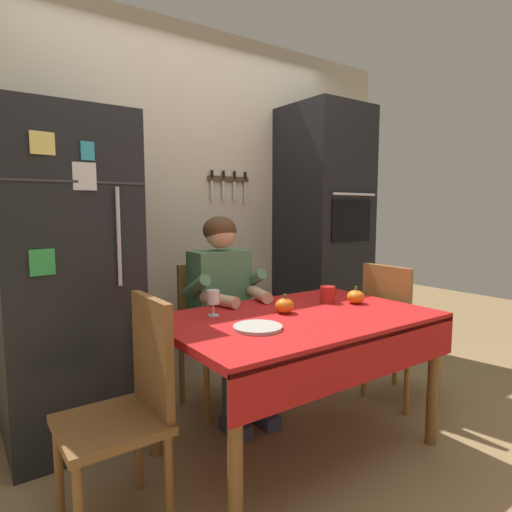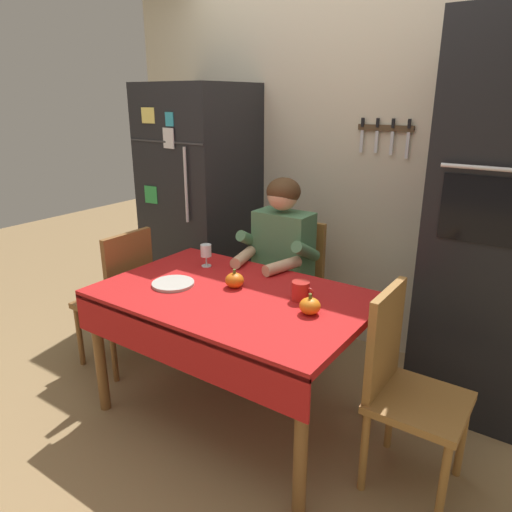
{
  "view_description": "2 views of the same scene",
  "coord_description": "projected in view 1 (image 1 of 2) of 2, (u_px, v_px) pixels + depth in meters",
  "views": [
    {
      "loc": [
        -1.45,
        -1.57,
        1.29
      ],
      "look_at": [
        -0.13,
        0.29,
        1.04
      ],
      "focal_mm": 30.17,
      "sensor_mm": 36.0,
      "label": 1
    },
    {
      "loc": [
        1.39,
        -1.7,
        1.71
      ],
      "look_at": [
        0.09,
        0.18,
        0.94
      ],
      "focal_mm": 33.23,
      "sensor_mm": 36.0,
      "label": 2
    }
  ],
  "objects": [
    {
      "name": "back_wall_assembly",
      "position": [
        194.0,
        208.0,
        3.23
      ],
      "size": [
        3.7,
        0.13,
        2.6
      ],
      "color": "beige",
      "rests_on": "ground"
    },
    {
      "name": "wall_oven",
      "position": [
        323.0,
        238.0,
        3.55
      ],
      "size": [
        0.6,
        0.64,
        2.1
      ],
      "color": "black",
      "rests_on": "ground"
    },
    {
      "name": "pumpkin_medium",
      "position": [
        285.0,
        306.0,
        2.27
      ],
      "size": [
        0.1,
        0.1,
        0.1
      ],
      "color": "orange",
      "rests_on": "dining_table"
    },
    {
      "name": "dining_table",
      "position": [
        301.0,
        331.0,
        2.24
      ],
      "size": [
        1.4,
        0.9,
        0.74
      ],
      "color": "brown",
      "rests_on": "ground"
    },
    {
      "name": "pumpkin_large",
      "position": [
        356.0,
        297.0,
        2.51
      ],
      "size": [
        0.1,
        0.1,
        0.1
      ],
      "color": "orange",
      "rests_on": "dining_table"
    },
    {
      "name": "serving_tray",
      "position": [
        257.0,
        327.0,
        1.98
      ],
      "size": [
        0.23,
        0.23,
        0.02
      ],
      "primitive_type": "cylinder",
      "color": "#B7B2A8",
      "rests_on": "dining_table"
    },
    {
      "name": "coffee_mug",
      "position": [
        328.0,
        294.0,
        2.53
      ],
      "size": [
        0.12,
        0.09,
        0.1
      ],
      "color": "#B2231E",
      "rests_on": "dining_table"
    },
    {
      "name": "ground_plane",
      "position": [
        309.0,
        457.0,
        2.25
      ],
      "size": [
        10.0,
        10.0,
        0.0
      ],
      "primitive_type": "plane",
      "color": "#93754C",
      "rests_on": "ground"
    },
    {
      "name": "chair_behind_person",
      "position": [
        210.0,
        327.0,
        2.84
      ],
      "size": [
        0.4,
        0.4,
        0.93
      ],
      "color": "#9E6B33",
      "rests_on": "ground"
    },
    {
      "name": "chair_left_side",
      "position": [
        130.0,
        401.0,
        1.75
      ],
      "size": [
        0.4,
        0.4,
        0.93
      ],
      "color": "brown",
      "rests_on": "ground"
    },
    {
      "name": "wine_glass",
      "position": [
        213.0,
        298.0,
        2.21
      ],
      "size": [
        0.07,
        0.07,
        0.14
      ],
      "color": "white",
      "rests_on": "dining_table"
    },
    {
      "name": "refrigerator",
      "position": [
        66.0,
        280.0,
        2.38
      ],
      "size": [
        0.68,
        0.71,
        1.8
      ],
      "color": "black",
      "rests_on": "ground"
    },
    {
      "name": "chair_right_side",
      "position": [
        395.0,
        327.0,
        2.84
      ],
      "size": [
        0.4,
        0.4,
        0.93
      ],
      "color": "#9E6B33",
      "rests_on": "ground"
    },
    {
      "name": "seated_person",
      "position": [
        225.0,
        298.0,
        2.66
      ],
      "size": [
        0.47,
        0.55,
        1.25
      ],
      "color": "#38384C",
      "rests_on": "ground"
    }
  ]
}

